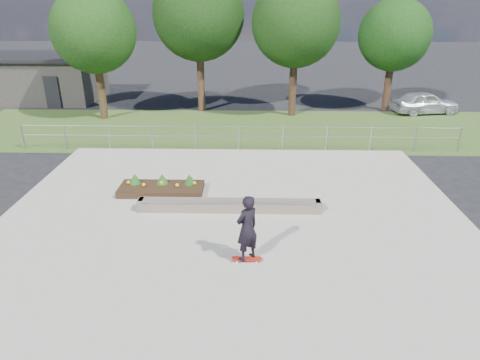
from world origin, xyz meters
name	(u,v)px	position (x,y,z in m)	size (l,w,h in m)	color
ground	(232,233)	(0.00, 0.00, 0.00)	(120.00, 120.00, 0.00)	black
grass_verge	(240,129)	(0.00, 11.00, 0.01)	(30.00, 8.00, 0.02)	#344E1F
concrete_slab	(232,232)	(0.00, 0.00, 0.03)	(15.00, 15.00, 0.06)	#A29D8F
fence	(239,135)	(0.00, 7.50, 0.77)	(20.06, 0.06, 1.20)	#979AA0
building	(38,77)	(-14.00, 18.00, 1.51)	(8.40, 5.40, 3.00)	#302E2B
tree_far_left	(94,31)	(-8.00, 13.00, 4.85)	(4.55, 4.55, 7.15)	#342315
tree_mid_left	(199,15)	(-2.50, 15.00, 5.61)	(5.25, 5.25, 8.25)	#362015
tree_mid_right	(296,23)	(3.00, 14.00, 5.23)	(4.90, 4.90, 7.70)	black
tree_far_right	(395,35)	(9.00, 15.50, 4.48)	(4.20, 4.20, 6.60)	#301C13
grind_ledge	(229,206)	(-0.15, 1.31, 0.26)	(6.00, 0.44, 0.43)	brown
planter_bed	(162,187)	(-2.67, 2.77, 0.24)	(3.00, 1.20, 0.61)	black
skateboarder	(247,228)	(0.45, -1.57, 1.06)	(0.80, 0.77, 1.92)	silver
parked_car	(425,103)	(11.13, 14.66, 0.67)	(1.58, 3.93, 1.34)	silver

